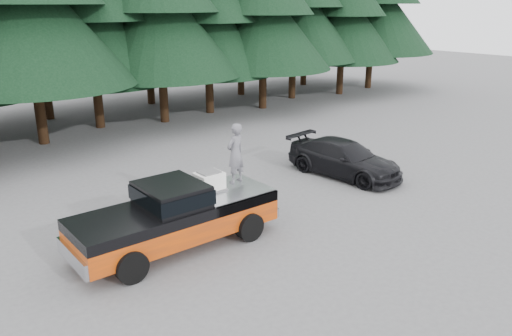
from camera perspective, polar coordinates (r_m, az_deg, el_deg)
ground at (r=14.68m, az=-2.42°, el=-8.36°), size 120.00×120.00×0.00m
pickup_truck at (r=14.28m, az=-9.08°, el=-6.44°), size 6.00×2.04×1.33m
truck_cab at (r=13.86m, az=-9.64°, el=-2.93°), size 1.66×1.90×0.59m
air_compressor at (r=14.72m, az=-5.37°, el=-1.60°), size 0.78×0.65×0.53m
man_on_bed at (r=15.15m, az=-2.37°, el=1.70°), size 0.76×0.60×1.86m
parked_car at (r=20.18m, az=10.05°, el=1.07°), size 2.50×5.02×1.40m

